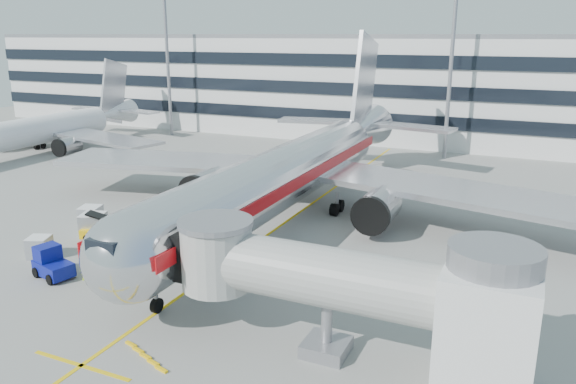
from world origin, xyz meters
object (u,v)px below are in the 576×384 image
at_px(main_jet, 294,170).
at_px(baggage_tug, 52,264).
at_px(cargo_container_left, 93,225).
at_px(cargo_container_front, 40,247).
at_px(ramp_worker, 85,265).
at_px(belt_loader, 110,231).
at_px(cargo_container_right, 91,216).

height_order(main_jet, baggage_tug, main_jet).
bearing_deg(main_jet, cargo_container_left, -137.72).
distance_m(cargo_container_left, cargo_container_front, 5.06).
xyz_separation_m(cargo_container_left, ramp_worker, (5.45, -6.60, 0.08)).
xyz_separation_m(belt_loader, ramp_worker, (3.82, -6.65, 0.40)).
bearing_deg(baggage_tug, cargo_container_right, 119.21).
bearing_deg(cargo_container_front, cargo_container_left, 85.89).
distance_m(baggage_tug, cargo_container_right, 10.18).
height_order(main_jet, ramp_worker, main_jet).
bearing_deg(cargo_container_left, main_jet, 42.28).
bearing_deg(ramp_worker, baggage_tug, 151.82).
distance_m(baggage_tug, ramp_worker, 2.46).
bearing_deg(belt_loader, cargo_container_front, -111.41).
bearing_deg(main_jet, belt_loader, -133.83).
bearing_deg(cargo_container_front, belt_loader, 68.59).
bearing_deg(main_jet, ramp_worker, -111.40).
distance_m(main_jet, cargo_container_front, 21.12).
xyz_separation_m(belt_loader, baggage_tug, (1.41, -7.18, 0.29)).
relative_size(cargo_container_left, cargo_container_right, 1.10).
xyz_separation_m(cargo_container_right, ramp_worker, (7.37, -8.35, 0.15)).
height_order(belt_loader, cargo_container_front, belt_loader).
xyz_separation_m(baggage_tug, cargo_container_left, (-3.05, 7.13, 0.03)).
xyz_separation_m(baggage_tug, cargo_container_right, (-4.97, 8.89, -0.04)).
distance_m(main_jet, cargo_container_right, 17.64).
relative_size(main_jet, cargo_container_front, 26.55).
relative_size(baggage_tug, ramp_worker, 1.53).
bearing_deg(cargo_container_left, ramp_worker, -50.43).
bearing_deg(main_jet, cargo_container_front, -128.08).
bearing_deg(cargo_container_right, belt_loader, -25.61).
distance_m(belt_loader, cargo_container_right, 3.95).
distance_m(main_jet, cargo_container_left, 17.20).
relative_size(belt_loader, cargo_container_front, 2.46).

